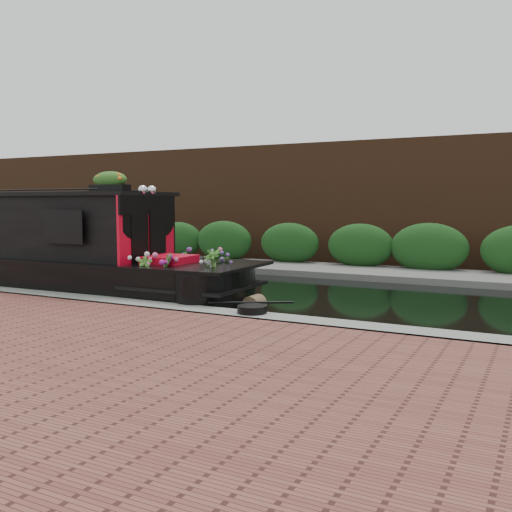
% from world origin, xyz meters
% --- Properties ---
extents(ground, '(80.00, 80.00, 0.00)m').
position_xyz_m(ground, '(0.00, 0.00, 0.00)').
color(ground, black).
rests_on(ground, ground).
extents(near_bank_coping, '(40.00, 0.60, 0.50)m').
position_xyz_m(near_bank_coping, '(0.00, -3.30, 0.00)').
color(near_bank_coping, gray).
rests_on(near_bank_coping, ground).
extents(far_bank_path, '(40.00, 2.40, 0.34)m').
position_xyz_m(far_bank_path, '(0.00, 4.20, 0.00)').
color(far_bank_path, '#62625D').
rests_on(far_bank_path, ground).
extents(far_hedge, '(40.00, 1.10, 2.80)m').
position_xyz_m(far_hedge, '(0.00, 5.10, 0.00)').
color(far_hedge, '#184116').
rests_on(far_hedge, ground).
extents(far_brick_wall, '(40.00, 1.00, 8.00)m').
position_xyz_m(far_brick_wall, '(0.00, 7.20, 0.00)').
color(far_brick_wall, '#4E2E1A').
rests_on(far_brick_wall, ground).
extents(narrowboat, '(12.30, 2.46, 2.88)m').
position_xyz_m(narrowboat, '(-4.17, -2.02, 0.86)').
color(narrowboat, black).
rests_on(narrowboat, ground).
extents(rope_fender, '(0.33, 0.38, 0.33)m').
position_xyz_m(rope_fender, '(2.44, -2.02, 0.16)').
color(rope_fender, brown).
rests_on(rope_fender, ground).
extents(coiled_mooring_rope, '(0.48, 0.48, 0.12)m').
position_xyz_m(coiled_mooring_rope, '(3.00, -3.19, 0.31)').
color(coiled_mooring_rope, black).
rests_on(coiled_mooring_rope, near_bank_coping).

